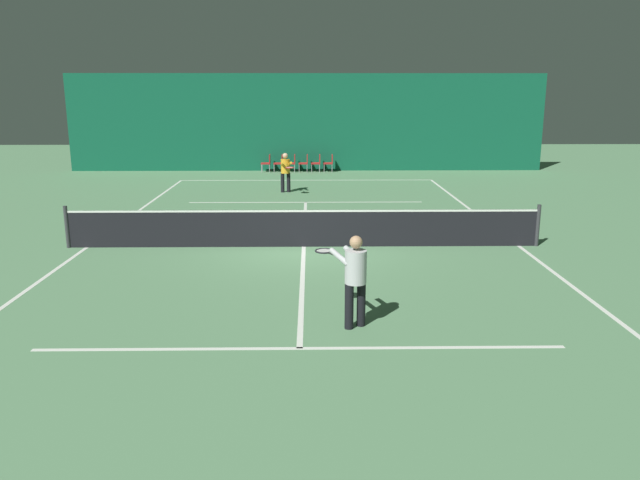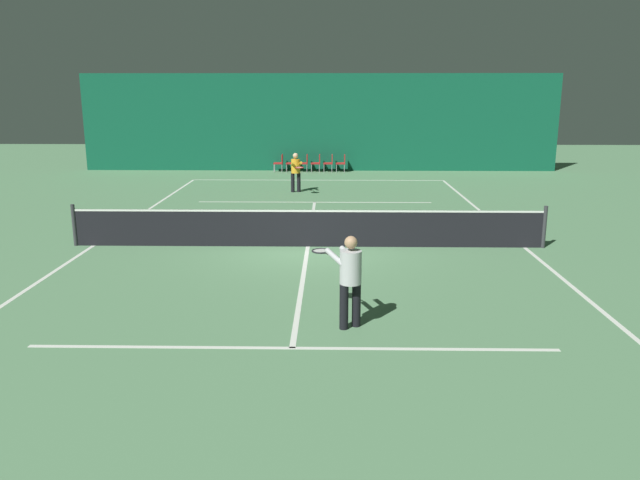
% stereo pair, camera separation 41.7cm
% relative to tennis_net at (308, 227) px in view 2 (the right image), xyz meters
% --- Properties ---
extents(ground_plane, '(60.00, 60.00, 0.00)m').
position_rel_tennis_net_xyz_m(ground_plane, '(0.00, 0.00, -0.51)').
color(ground_plane, '#56845B').
extents(backdrop_curtain, '(23.00, 0.12, 4.64)m').
position_rel_tennis_net_xyz_m(backdrop_curtain, '(0.00, 15.26, 1.81)').
color(backdrop_curtain, '#0F5138').
rests_on(backdrop_curtain, ground).
extents(court_line_baseline_far, '(11.00, 0.10, 0.00)m').
position_rel_tennis_net_xyz_m(court_line_baseline_far, '(0.00, 11.90, -0.51)').
color(court_line_baseline_far, silver).
rests_on(court_line_baseline_far, ground).
extents(court_line_service_far, '(8.25, 0.10, 0.00)m').
position_rel_tennis_net_xyz_m(court_line_service_far, '(0.00, 6.40, -0.51)').
color(court_line_service_far, silver).
rests_on(court_line_service_far, ground).
extents(court_line_service_near, '(8.25, 0.10, 0.00)m').
position_rel_tennis_net_xyz_m(court_line_service_near, '(0.00, -6.40, -0.51)').
color(court_line_service_near, silver).
rests_on(court_line_service_near, ground).
extents(court_line_sideline_left, '(0.10, 23.80, 0.00)m').
position_rel_tennis_net_xyz_m(court_line_sideline_left, '(-5.50, 0.00, -0.51)').
color(court_line_sideline_left, silver).
rests_on(court_line_sideline_left, ground).
extents(court_line_sideline_right, '(0.10, 23.80, 0.00)m').
position_rel_tennis_net_xyz_m(court_line_sideline_right, '(5.50, 0.00, -0.51)').
color(court_line_sideline_right, silver).
rests_on(court_line_sideline_right, ground).
extents(court_line_centre, '(0.10, 12.80, 0.00)m').
position_rel_tennis_net_xyz_m(court_line_centre, '(0.00, 0.00, -0.51)').
color(court_line_centre, silver).
rests_on(court_line_centre, ground).
extents(tennis_net, '(12.00, 0.10, 1.07)m').
position_rel_tennis_net_xyz_m(tennis_net, '(0.00, 0.00, 0.00)').
color(tennis_net, black).
rests_on(tennis_net, ground).
extents(player_near, '(0.98, 1.30, 1.58)m').
position_rel_tennis_net_xyz_m(player_near, '(0.89, -5.47, 0.41)').
color(player_near, black).
rests_on(player_near, ground).
extents(player_far, '(0.59, 1.32, 1.51)m').
position_rel_tennis_net_xyz_m(player_far, '(-0.78, 8.60, 0.37)').
color(player_far, black).
rests_on(player_far, ground).
extents(courtside_chair_0, '(0.44, 0.44, 0.84)m').
position_rel_tennis_net_xyz_m(courtside_chair_0, '(-1.91, 14.71, -0.03)').
color(courtside_chair_0, '#99999E').
rests_on(courtside_chair_0, ground).
extents(courtside_chair_1, '(0.44, 0.44, 0.84)m').
position_rel_tennis_net_xyz_m(courtside_chair_1, '(-1.31, 14.71, -0.03)').
color(courtside_chair_1, '#99999E').
rests_on(courtside_chair_1, ground).
extents(courtside_chair_2, '(0.44, 0.44, 0.84)m').
position_rel_tennis_net_xyz_m(courtside_chair_2, '(-0.70, 14.71, -0.03)').
color(courtside_chair_2, '#99999E').
rests_on(courtside_chair_2, ground).
extents(courtside_chair_3, '(0.44, 0.44, 0.84)m').
position_rel_tennis_net_xyz_m(courtside_chair_3, '(-0.10, 14.71, -0.03)').
color(courtside_chair_3, '#99999E').
rests_on(courtside_chair_3, ground).
extents(courtside_chair_4, '(0.44, 0.44, 0.84)m').
position_rel_tennis_net_xyz_m(courtside_chair_4, '(0.50, 14.71, -0.03)').
color(courtside_chair_4, '#99999E').
rests_on(courtside_chair_4, ground).
extents(courtside_chair_5, '(0.44, 0.44, 0.84)m').
position_rel_tennis_net_xyz_m(courtside_chair_5, '(1.10, 14.71, -0.03)').
color(courtside_chair_5, '#99999E').
rests_on(courtside_chair_5, ground).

